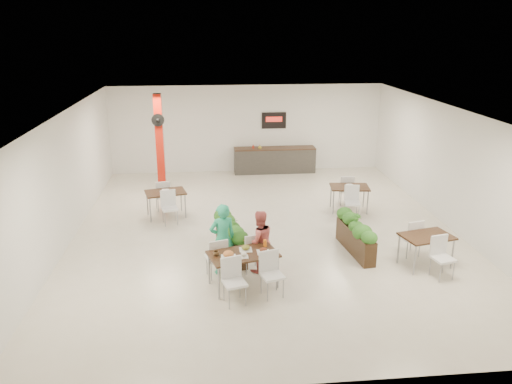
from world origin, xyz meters
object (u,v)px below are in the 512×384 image
Objects in this scene: service_counter at (275,159)px; planter_left at (231,235)px; main_table at (243,258)px; planter_right at (356,233)px; diner_woman at (259,241)px; side_table_c at (426,241)px; diner_man at (223,239)px; side_table_a at (166,196)px; red_column at (160,142)px; side_table_b at (349,191)px.

planter_left is (-1.98, -6.97, 0.01)m from service_counter.
main_table is 3.14m from planter_right.
planter_left reaches higher than main_table.
side_table_c is at bearing 162.22° from diner_woman.
service_counter is 1.87× the size of diner_man.
service_counter is 1.79× the size of side_table_a.
planter_left is at bearing -105.87° from service_counter.
diner_woman reaches higher than main_table.
service_counter is at bearing -115.90° from diner_woman.
red_column is 8.89m from side_table_c.
side_table_a is (0.30, -2.40, -1.02)m from red_column.
side_table_c is (4.35, -1.02, 0.12)m from planter_left.
diner_woman is at bearing 165.29° from side_table_c.
planter_left is (0.22, 0.89, -0.30)m from diner_man.
main_table is 4.66m from side_table_a.
side_table_a and side_table_c have the same top height.
side_table_b is at bearing -146.22° from diner_woman.
side_table_c is at bearing -45.27° from side_table_a.
service_counter is 1.61× the size of planter_right.
main_table is 1.33× the size of diner_woman.
service_counter is 4.60m from side_table_b.
diner_man is 0.96× the size of side_table_c.
main_table is 1.14× the size of side_table_b.
side_table_b is (5.63, -2.43, -1.02)m from red_column.
main_table and side_table_b have the same top height.
planter_left is 4.50m from side_table_b.
diner_man is (-2.20, -7.86, 0.31)m from service_counter.
side_table_a is at bearing -82.80° from red_column.
planter_left is 0.98× the size of planter_right.
red_column reaches higher than side_table_a.
diner_woman is at bearing -66.60° from red_column.
diner_woman is 0.85× the size of side_table_c.
planter_left is 4.47m from side_table_c.
planter_right reaches higher than side_table_b.
planter_right is (1.00, -7.12, 0.00)m from service_counter.
red_column is at bearing 83.56° from side_table_a.
diner_woman is at bearing -71.17° from side_table_a.
diner_woman is (0.41, 0.66, 0.08)m from main_table.
diner_woman is 0.86× the size of side_table_b.
red_column is 1.91× the size of side_table_a.
diner_man is 0.96× the size of side_table_a.
red_column is 1.69× the size of main_table.
planter_left is (-0.58, 0.89, -0.21)m from diner_woman.
service_counter is 1.59× the size of main_table.
service_counter is at bearing 98.00° from planter_right.
service_counter is 1.64× the size of planter_left.
planter_left is 1.09× the size of side_table_c.
diner_woman is 2.52m from planter_right.
diner_man is (1.80, -6.00, -0.84)m from red_column.
diner_woman is 4.27m from side_table_a.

